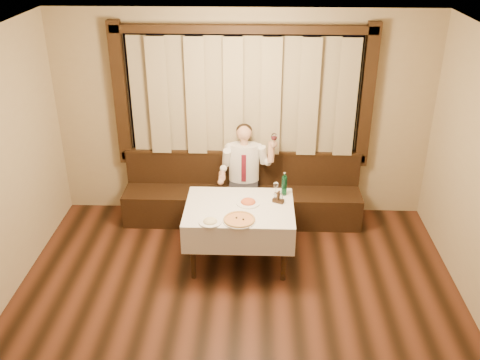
{
  "coord_description": "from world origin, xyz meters",
  "views": [
    {
      "loc": [
        0.2,
        -3.73,
        3.82
      ],
      "look_at": [
        0.0,
        1.9,
        1.0
      ],
      "focal_mm": 40.0,
      "sensor_mm": 36.0,
      "label": 1
    }
  ],
  "objects_px": {
    "pasta_cream": "(210,220)",
    "seated_man": "(244,168)",
    "banquette": "(242,198)",
    "dining_table": "(239,214)",
    "green_bottle": "(284,185)",
    "cruet_caddy": "(278,199)",
    "pasta_red": "(248,200)",
    "pizza": "(239,220)"
  },
  "relations": [
    {
      "from": "banquette",
      "to": "seated_man",
      "type": "distance_m",
      "value": 0.51
    },
    {
      "from": "pasta_red",
      "to": "seated_man",
      "type": "bearing_deg",
      "value": 94.66
    },
    {
      "from": "pizza",
      "to": "pasta_red",
      "type": "bearing_deg",
      "value": 77.63
    },
    {
      "from": "green_bottle",
      "to": "dining_table",
      "type": "bearing_deg",
      "value": -150.03
    },
    {
      "from": "cruet_caddy",
      "to": "banquette",
      "type": "bearing_deg",
      "value": 141.27
    },
    {
      "from": "pasta_red",
      "to": "cruet_caddy",
      "type": "bearing_deg",
      "value": 6.46
    },
    {
      "from": "pizza",
      "to": "pasta_red",
      "type": "distance_m",
      "value": 0.42
    },
    {
      "from": "dining_table",
      "to": "green_bottle",
      "type": "relative_size",
      "value": 4.25
    },
    {
      "from": "pasta_cream",
      "to": "seated_man",
      "type": "distance_m",
      "value": 1.36
    },
    {
      "from": "dining_table",
      "to": "seated_man",
      "type": "bearing_deg",
      "value": 88.11
    },
    {
      "from": "banquette",
      "to": "dining_table",
      "type": "height_order",
      "value": "banquette"
    },
    {
      "from": "pasta_cream",
      "to": "seated_man",
      "type": "bearing_deg",
      "value": 75.52
    },
    {
      "from": "pizza",
      "to": "green_bottle",
      "type": "bearing_deg",
      "value": 50.91
    },
    {
      "from": "green_bottle",
      "to": "cruet_caddy",
      "type": "relative_size",
      "value": 2.06
    },
    {
      "from": "pasta_red",
      "to": "green_bottle",
      "type": "bearing_deg",
      "value": 28.36
    },
    {
      "from": "pizza",
      "to": "seated_man",
      "type": "relative_size",
      "value": 0.27
    },
    {
      "from": "pasta_red",
      "to": "pasta_cream",
      "type": "height_order",
      "value": "pasta_red"
    },
    {
      "from": "dining_table",
      "to": "cruet_caddy",
      "type": "xyz_separation_m",
      "value": [
        0.46,
        0.11,
        0.15
      ]
    },
    {
      "from": "dining_table",
      "to": "cruet_caddy",
      "type": "relative_size",
      "value": 8.74
    },
    {
      "from": "banquette",
      "to": "cruet_caddy",
      "type": "bearing_deg",
      "value": -63.41
    },
    {
      "from": "pasta_cream",
      "to": "seated_man",
      "type": "relative_size",
      "value": 0.18
    },
    {
      "from": "pizza",
      "to": "pasta_red",
      "type": "relative_size",
      "value": 1.3
    },
    {
      "from": "cruet_caddy",
      "to": "pizza",
      "type": "bearing_deg",
      "value": -110.14
    },
    {
      "from": "pasta_red",
      "to": "cruet_caddy",
      "type": "distance_m",
      "value": 0.36
    },
    {
      "from": "dining_table",
      "to": "pizza",
      "type": "height_order",
      "value": "pizza"
    },
    {
      "from": "pasta_red",
      "to": "seated_man",
      "type": "relative_size",
      "value": 0.21
    },
    {
      "from": "dining_table",
      "to": "pasta_red",
      "type": "relative_size",
      "value": 4.44
    },
    {
      "from": "green_bottle",
      "to": "seated_man",
      "type": "bearing_deg",
      "value": 128.44
    },
    {
      "from": "banquette",
      "to": "seated_man",
      "type": "relative_size",
      "value": 2.31
    },
    {
      "from": "pasta_cream",
      "to": "green_bottle",
      "type": "relative_size",
      "value": 0.86
    },
    {
      "from": "pasta_cream",
      "to": "green_bottle",
      "type": "bearing_deg",
      "value": 39.26
    },
    {
      "from": "banquette",
      "to": "dining_table",
      "type": "bearing_deg",
      "value": -90.0
    },
    {
      "from": "dining_table",
      "to": "seated_man",
      "type": "distance_m",
      "value": 0.95
    },
    {
      "from": "pasta_red",
      "to": "pasta_cream",
      "type": "xyz_separation_m",
      "value": [
        -0.41,
        -0.45,
        -0.0
      ]
    },
    {
      "from": "banquette",
      "to": "green_bottle",
      "type": "bearing_deg",
      "value": -53.56
    },
    {
      "from": "banquette",
      "to": "pasta_cream",
      "type": "xyz_separation_m",
      "value": [
        -0.31,
        -1.4,
        0.48
      ]
    },
    {
      "from": "dining_table",
      "to": "pasta_red",
      "type": "distance_m",
      "value": 0.19
    },
    {
      "from": "cruet_caddy",
      "to": "seated_man",
      "type": "distance_m",
      "value": 0.92
    },
    {
      "from": "seated_man",
      "to": "cruet_caddy",
      "type": "bearing_deg",
      "value": -62.65
    },
    {
      "from": "pasta_red",
      "to": "seated_man",
      "type": "xyz_separation_m",
      "value": [
        -0.07,
        0.86,
        0.01
      ]
    },
    {
      "from": "pizza",
      "to": "cruet_caddy",
      "type": "relative_size",
      "value": 2.57
    },
    {
      "from": "banquette",
      "to": "pasta_cream",
      "type": "bearing_deg",
      "value": -102.41
    }
  ]
}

